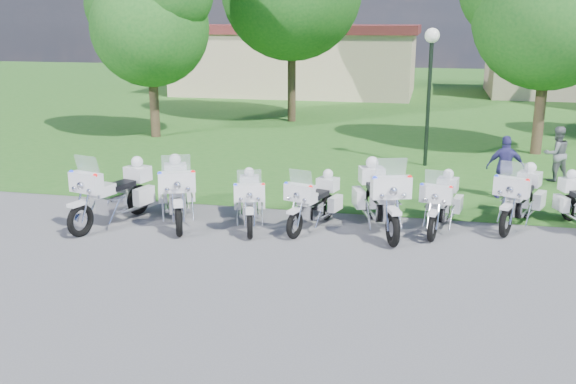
% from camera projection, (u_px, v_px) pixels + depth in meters
% --- Properties ---
extents(ground, '(100.00, 100.00, 0.00)m').
position_uv_depth(ground, '(307.00, 257.00, 12.35)').
color(ground, '#5B5B61').
rests_on(ground, ground).
extents(grass_lawn, '(100.00, 48.00, 0.01)m').
position_uv_depth(grass_lawn, '(394.00, 97.00, 37.79)').
color(grass_lawn, '#27641F').
rests_on(grass_lawn, ground).
extents(motorcycle_0, '(1.26, 2.46, 1.69)m').
position_uv_depth(motorcycle_0, '(115.00, 192.00, 14.26)').
color(motorcycle_0, black).
rests_on(motorcycle_0, ground).
extents(motorcycle_1, '(1.46, 2.38, 1.70)m').
position_uv_depth(motorcycle_1, '(177.00, 191.00, 14.38)').
color(motorcycle_1, black).
rests_on(motorcycle_1, ground).
extents(motorcycle_2, '(1.07, 2.08, 1.43)m').
position_uv_depth(motorcycle_2, '(250.00, 199.00, 14.11)').
color(motorcycle_2, black).
rests_on(motorcycle_2, ground).
extents(motorcycle_3, '(1.09, 2.07, 1.43)m').
position_uv_depth(motorcycle_3, '(314.00, 201.00, 14.01)').
color(motorcycle_3, black).
rests_on(motorcycle_3, ground).
extents(motorcycle_4, '(1.39, 2.54, 1.77)m').
position_uv_depth(motorcycle_4, '(380.00, 197.00, 13.82)').
color(motorcycle_4, black).
rests_on(motorcycle_4, ground).
extents(motorcycle_5, '(0.97, 2.16, 1.46)m').
position_uv_depth(motorcycle_5, '(441.00, 202.00, 13.88)').
color(motorcycle_5, black).
rests_on(motorcycle_5, ground).
extents(motorcycle_6, '(1.31, 2.24, 1.58)m').
position_uv_depth(motorcycle_6, '(520.00, 196.00, 14.12)').
color(motorcycle_6, black).
rests_on(motorcycle_6, ground).
extents(lamp_post, '(0.44, 0.44, 4.19)m').
position_uv_depth(lamp_post, '(431.00, 63.00, 19.25)').
color(lamp_post, black).
rests_on(lamp_post, ground).
extents(tree_0, '(5.17, 4.41, 6.89)m').
position_uv_depth(tree_0, '(149.00, 16.00, 23.88)').
color(tree_0, '#38281C').
rests_on(tree_0, ground).
extents(building_west, '(14.56, 8.32, 4.10)m').
position_uv_depth(building_west, '(298.00, 59.00, 39.46)').
color(building_west, '#C9AF91').
rests_on(building_west, ground).
extents(bystander_b, '(0.93, 0.84, 1.55)m').
position_uv_depth(bystander_b, '(556.00, 154.00, 17.97)').
color(bystander_b, slate).
rests_on(bystander_b, ground).
extents(bystander_c, '(0.98, 0.49, 1.61)m').
position_uv_depth(bystander_c, '(505.00, 167.00, 16.23)').
color(bystander_c, navy).
rests_on(bystander_c, ground).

